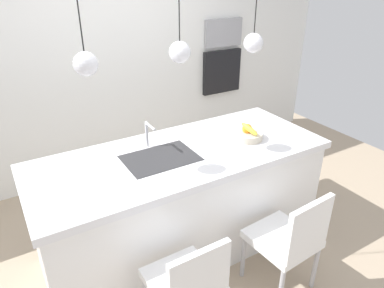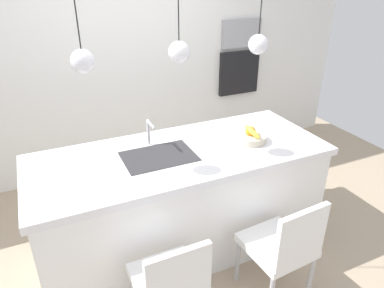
{
  "view_description": "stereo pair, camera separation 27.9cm",
  "coord_description": "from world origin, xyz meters",
  "px_view_note": "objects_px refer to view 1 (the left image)",
  "views": [
    {
      "loc": [
        -1.22,
        -2.2,
        2.27
      ],
      "look_at": [
        0.1,
        0.0,
        0.99
      ],
      "focal_mm": 33.23,
      "sensor_mm": 36.0,
      "label": 1
    },
    {
      "loc": [
        -0.97,
        -2.33,
        2.27
      ],
      "look_at": [
        0.1,
        0.0,
        0.99
      ],
      "focal_mm": 33.23,
      "sensor_mm": 36.0,
      "label": 2
    }
  ],
  "objects_px": {
    "fruit_bowl": "(247,133)",
    "oven": "(221,71)",
    "microwave": "(223,32)",
    "chair_near": "(188,284)",
    "chair_middle": "(290,238)"
  },
  "relations": [
    {
      "from": "chair_middle",
      "to": "fruit_bowl",
      "type": "bearing_deg",
      "value": 77.3
    },
    {
      "from": "fruit_bowl",
      "to": "oven",
      "type": "distance_m",
      "value": 1.87
    },
    {
      "from": "oven",
      "to": "chair_near",
      "type": "xyz_separation_m",
      "value": [
        -1.92,
        -2.4,
        -0.53
      ]
    },
    {
      "from": "microwave",
      "to": "chair_middle",
      "type": "bearing_deg",
      "value": -113.67
    },
    {
      "from": "fruit_bowl",
      "to": "oven",
      "type": "xyz_separation_m",
      "value": [
        0.88,
        1.64,
        0.05
      ]
    },
    {
      "from": "oven",
      "to": "chair_near",
      "type": "relative_size",
      "value": 0.64
    },
    {
      "from": "oven",
      "to": "chair_middle",
      "type": "height_order",
      "value": "oven"
    },
    {
      "from": "oven",
      "to": "chair_middle",
      "type": "xyz_separation_m",
      "value": [
        -1.06,
        -2.41,
        -0.55
      ]
    },
    {
      "from": "chair_near",
      "to": "chair_middle",
      "type": "relative_size",
      "value": 1.0
    },
    {
      "from": "oven",
      "to": "chair_middle",
      "type": "bearing_deg",
      "value": -113.67
    },
    {
      "from": "microwave",
      "to": "chair_near",
      "type": "relative_size",
      "value": 0.62
    },
    {
      "from": "oven",
      "to": "microwave",
      "type": "bearing_deg",
      "value": 0.0
    },
    {
      "from": "microwave",
      "to": "oven",
      "type": "relative_size",
      "value": 0.96
    },
    {
      "from": "microwave",
      "to": "chair_middle",
      "type": "height_order",
      "value": "microwave"
    },
    {
      "from": "fruit_bowl",
      "to": "microwave",
      "type": "xyz_separation_m",
      "value": [
        0.88,
        1.64,
        0.55
      ]
    }
  ]
}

